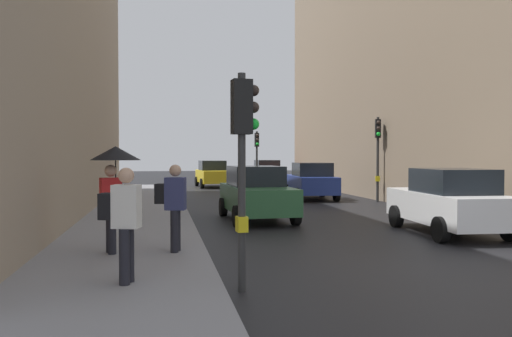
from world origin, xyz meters
name	(u,v)px	position (x,y,z in m)	size (l,w,h in m)	color
ground_plane	(470,273)	(0.00, 0.00, 0.00)	(120.00, 120.00, 0.00)	black
sidewalk_kerb	(134,229)	(-6.20, 6.00, 0.08)	(3.35, 40.00, 0.16)	gray
building_facade_right	(487,58)	(10.53, 14.37, 6.98)	(12.00, 28.68, 13.96)	gray
traffic_light_far_median	(257,149)	(0.32, 21.98, 2.47)	(0.24, 0.43, 3.58)	#2D2D2D
traffic_light_near_left	(243,141)	(-4.20, -0.43, 2.33)	(0.44, 0.27, 3.38)	#2D2D2D
traffic_light_mid_street	(378,143)	(4.22, 13.19, 2.65)	(0.32, 0.45, 3.85)	#2D2D2D
car_green_estate	(256,193)	(-2.39, 7.94, 0.88)	(2.13, 4.26, 1.76)	#2D6038
car_yellow_taxi	(213,174)	(-2.07, 25.20, 0.88)	(2.20, 4.29, 1.76)	yellow
car_white_compact	(449,201)	(2.17, 4.15, 0.88)	(2.23, 4.31, 1.76)	silver
car_red_sedan	(266,172)	(2.33, 28.67, 0.88)	(2.05, 4.21, 1.76)	red
car_blue_van	(311,181)	(1.68, 15.17, 0.88)	(2.25, 4.32, 1.76)	navy
pedestrian_with_umbrella	(114,169)	(-6.38, 2.26, 1.84)	(1.00, 1.00, 2.14)	black
pedestrian_with_black_backpack	(124,218)	(-6.02, -0.22, 1.16)	(0.65, 0.43, 1.77)	black
pedestrian_with_grey_backpack	(173,202)	(-5.21, 2.18, 1.16)	(0.65, 0.42, 1.77)	black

